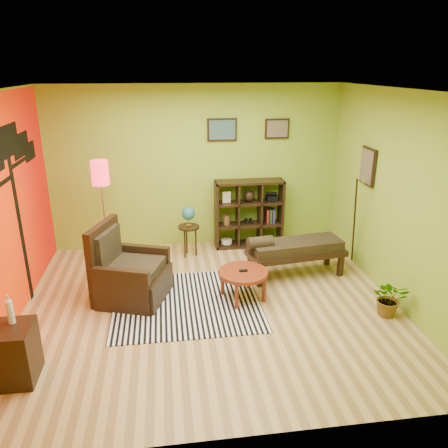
{
  "coord_description": "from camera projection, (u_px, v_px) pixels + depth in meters",
  "views": [
    {
      "loc": [
        -0.54,
        -5.16,
        3.06
      ],
      "look_at": [
        0.22,
        0.33,
        1.05
      ],
      "focal_mm": 35.0,
      "sensor_mm": 36.0,
      "label": 1
    }
  ],
  "objects": [
    {
      "name": "ground",
      "position": [
        211.0,
        306.0,
        5.92
      ],
      "size": [
        5.0,
        5.0,
        0.0
      ],
      "primitive_type": "plane",
      "color": "tan",
      "rests_on": "ground"
    },
    {
      "name": "room_shell",
      "position": [
        202.0,
        176.0,
        5.3
      ],
      "size": [
        5.04,
        4.54,
        2.82
      ],
      "color": "#8CB42F",
      "rests_on": "ground"
    },
    {
      "name": "zebra_rug",
      "position": [
        187.0,
        302.0,
        5.99
      ],
      "size": [
        1.99,
        1.77,
        0.01
      ],
      "primitive_type": "cube",
      "rotation": [
        0.0,
        0.0,
        0.0
      ],
      "color": "white",
      "rests_on": "ground"
    },
    {
      "name": "coffee_table",
      "position": [
        243.0,
        275.0,
        5.99
      ],
      "size": [
        0.68,
        0.68,
        0.44
      ],
      "color": "maroon",
      "rests_on": "ground"
    },
    {
      "name": "armchair",
      "position": [
        128.0,
        276.0,
        6.03
      ],
      "size": [
        1.12,
        1.11,
        1.08
      ],
      "color": "black",
      "rests_on": "ground"
    },
    {
      "name": "side_cabinet",
      "position": [
        9.0,
        354.0,
        4.43
      ],
      "size": [
        0.51,
        0.47,
        0.92
      ],
      "color": "black",
      "rests_on": "ground"
    },
    {
      "name": "floor_lamp",
      "position": [
        101.0,
        183.0,
        6.41
      ],
      "size": [
        0.27,
        0.27,
        1.77
      ],
      "color": "silver",
      "rests_on": "ground"
    },
    {
      "name": "globe_table",
      "position": [
        188.0,
        219.0,
        7.27
      ],
      "size": [
        0.36,
        0.36,
        0.87
      ],
      "color": "black",
      "rests_on": "ground"
    },
    {
      "name": "cube_shelf",
      "position": [
        250.0,
        214.0,
        7.72
      ],
      "size": [
        1.2,
        0.35,
        1.2
      ],
      "color": "black",
      "rests_on": "ground"
    },
    {
      "name": "bench",
      "position": [
        294.0,
        249.0,
        6.64
      ],
      "size": [
        1.55,
        0.72,
        0.69
      ],
      "color": "black",
      "rests_on": "ground"
    },
    {
      "name": "potted_plant",
      "position": [
        389.0,
        302.0,
        5.64
      ],
      "size": [
        0.59,
        0.62,
        0.38
      ],
      "primitive_type": "imported",
      "rotation": [
        0.0,
        0.0,
        -0.39
      ],
      "color": "#26661E",
      "rests_on": "ground"
    }
  ]
}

